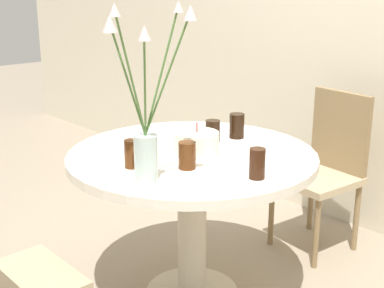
{
  "coord_description": "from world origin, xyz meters",
  "views": [
    {
      "loc": [
        1.71,
        -1.57,
        1.49
      ],
      "look_at": [
        0.0,
        0.0,
        0.79
      ],
      "focal_mm": 50.0,
      "sensor_mm": 36.0,
      "label": 1
    }
  ],
  "objects_px": {
    "drink_glass_1": "(187,155)",
    "drink_glass_2": "(132,154)",
    "chair_near_front": "(326,162)",
    "drink_glass_3": "(257,163)",
    "birthday_cake": "(197,143)",
    "flower_vase": "(145,121)",
    "drink_glass_0": "(213,131)",
    "side_plate": "(187,184)",
    "drink_glass_4": "(237,126)"
  },
  "relations": [
    {
      "from": "side_plate",
      "to": "drink_glass_1",
      "type": "relative_size",
      "value": 1.46
    },
    {
      "from": "side_plate",
      "to": "chair_near_front",
      "type": "bearing_deg",
      "value": 98.55
    },
    {
      "from": "drink_glass_0",
      "to": "drink_glass_4",
      "type": "height_order",
      "value": "drink_glass_4"
    },
    {
      "from": "side_plate",
      "to": "drink_glass_4",
      "type": "height_order",
      "value": "drink_glass_4"
    },
    {
      "from": "side_plate",
      "to": "drink_glass_1",
      "type": "bearing_deg",
      "value": 138.16
    },
    {
      "from": "drink_glass_2",
      "to": "drink_glass_4",
      "type": "xyz_separation_m",
      "value": [
        -0.01,
        0.65,
        0.0
      ]
    },
    {
      "from": "drink_glass_1",
      "to": "drink_glass_4",
      "type": "xyz_separation_m",
      "value": [
        -0.17,
        0.49,
        0.0
      ]
    },
    {
      "from": "chair_near_front",
      "to": "drink_glass_1",
      "type": "relative_size",
      "value": 7.99
    },
    {
      "from": "flower_vase",
      "to": "side_plate",
      "type": "xyz_separation_m",
      "value": [
        0.13,
        0.09,
        -0.24
      ]
    },
    {
      "from": "drink_glass_2",
      "to": "birthday_cake",
      "type": "bearing_deg",
      "value": 80.88
    },
    {
      "from": "chair_near_front",
      "to": "side_plate",
      "type": "distance_m",
      "value": 1.27
    },
    {
      "from": "drink_glass_3",
      "to": "birthday_cake",
      "type": "bearing_deg",
      "value": 174.09
    },
    {
      "from": "drink_glass_2",
      "to": "drink_glass_4",
      "type": "height_order",
      "value": "drink_glass_4"
    },
    {
      "from": "drink_glass_4",
      "to": "flower_vase",
      "type": "bearing_deg",
      "value": -75.31
    },
    {
      "from": "birthday_cake",
      "to": "drink_glass_3",
      "type": "bearing_deg",
      "value": -5.91
    },
    {
      "from": "drink_glass_1",
      "to": "drink_glass_3",
      "type": "distance_m",
      "value": 0.3
    },
    {
      "from": "drink_glass_0",
      "to": "drink_glass_2",
      "type": "relative_size",
      "value": 0.89
    },
    {
      "from": "drink_glass_2",
      "to": "drink_glass_4",
      "type": "bearing_deg",
      "value": 90.69
    },
    {
      "from": "side_plate",
      "to": "drink_glass_1",
      "type": "height_order",
      "value": "drink_glass_1"
    },
    {
      "from": "drink_glass_0",
      "to": "drink_glass_4",
      "type": "xyz_separation_m",
      "value": [
        0.03,
        0.13,
        0.01
      ]
    },
    {
      "from": "chair_near_front",
      "to": "side_plate",
      "type": "relative_size",
      "value": 5.49
    },
    {
      "from": "drink_glass_0",
      "to": "side_plate",
      "type": "bearing_deg",
      "value": -53.95
    },
    {
      "from": "flower_vase",
      "to": "drink_glass_2",
      "type": "distance_m",
      "value": 0.27
    },
    {
      "from": "drink_glass_2",
      "to": "drink_glass_3",
      "type": "distance_m",
      "value": 0.52
    },
    {
      "from": "drink_glass_3",
      "to": "drink_glass_4",
      "type": "distance_m",
      "value": 0.58
    },
    {
      "from": "drink_glass_1",
      "to": "drink_glass_3",
      "type": "xyz_separation_m",
      "value": [
        0.27,
        0.12,
        0.0
      ]
    },
    {
      "from": "drink_glass_1",
      "to": "drink_glass_2",
      "type": "distance_m",
      "value": 0.23
    },
    {
      "from": "flower_vase",
      "to": "drink_glass_0",
      "type": "distance_m",
      "value": 0.65
    },
    {
      "from": "birthday_cake",
      "to": "chair_near_front",
      "type": "bearing_deg",
      "value": 85.72
    },
    {
      "from": "flower_vase",
      "to": "drink_glass_1",
      "type": "height_order",
      "value": "flower_vase"
    },
    {
      "from": "birthday_cake",
      "to": "drink_glass_0",
      "type": "height_order",
      "value": "birthday_cake"
    },
    {
      "from": "chair_near_front",
      "to": "drink_glass_4",
      "type": "relative_size",
      "value": 7.4
    },
    {
      "from": "chair_near_front",
      "to": "birthday_cake",
      "type": "relative_size",
      "value": 4.57
    },
    {
      "from": "drink_glass_0",
      "to": "drink_glass_3",
      "type": "relative_size",
      "value": 0.86
    },
    {
      "from": "drink_glass_1",
      "to": "drink_glass_4",
      "type": "height_order",
      "value": "drink_glass_4"
    },
    {
      "from": "flower_vase",
      "to": "drink_glass_1",
      "type": "relative_size",
      "value": 6.02
    },
    {
      "from": "flower_vase",
      "to": "drink_glass_2",
      "type": "relative_size",
      "value": 5.76
    },
    {
      "from": "drink_glass_2",
      "to": "side_plate",
      "type": "bearing_deg",
      "value": 5.74
    },
    {
      "from": "flower_vase",
      "to": "drink_glass_4",
      "type": "bearing_deg",
      "value": 104.69
    },
    {
      "from": "birthday_cake",
      "to": "side_plate",
      "type": "xyz_separation_m",
      "value": [
        0.26,
        -0.29,
        -0.05
      ]
    },
    {
      "from": "side_plate",
      "to": "drink_glass_4",
      "type": "relative_size",
      "value": 1.35
    },
    {
      "from": "side_plate",
      "to": "drink_glass_3",
      "type": "bearing_deg",
      "value": 62.65
    },
    {
      "from": "side_plate",
      "to": "drink_glass_2",
      "type": "distance_m",
      "value": 0.31
    },
    {
      "from": "drink_glass_3",
      "to": "flower_vase",
      "type": "bearing_deg",
      "value": -126.97
    },
    {
      "from": "drink_glass_0",
      "to": "drink_glass_3",
      "type": "height_order",
      "value": "drink_glass_3"
    },
    {
      "from": "drink_glass_3",
      "to": "drink_glass_4",
      "type": "xyz_separation_m",
      "value": [
        -0.45,
        0.36,
        -0.0
      ]
    },
    {
      "from": "drink_glass_1",
      "to": "drink_glass_2",
      "type": "relative_size",
      "value": 0.96
    },
    {
      "from": "chair_near_front",
      "to": "drink_glass_2",
      "type": "height_order",
      "value": "chair_near_front"
    },
    {
      "from": "drink_glass_3",
      "to": "drink_glass_0",
      "type": "bearing_deg",
      "value": 154.51
    },
    {
      "from": "birthday_cake",
      "to": "flower_vase",
      "type": "xyz_separation_m",
      "value": [
        0.13,
        -0.39,
        0.19
      ]
    }
  ]
}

